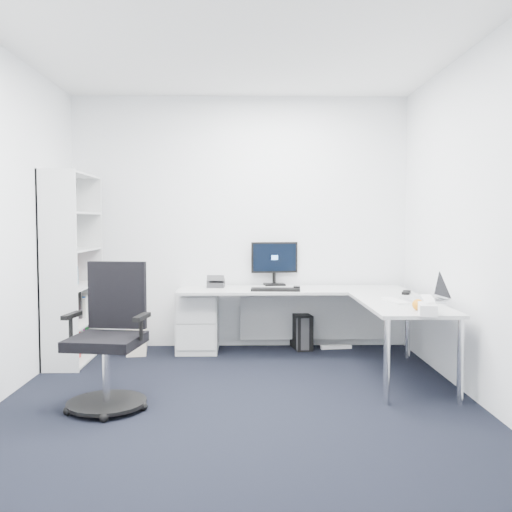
{
  "coord_description": "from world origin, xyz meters",
  "views": [
    {
      "loc": [
        0.05,
        -4.09,
        1.37
      ],
      "look_at": [
        0.15,
        1.05,
        1.05
      ],
      "focal_mm": 40.0,
      "sensor_mm": 36.0,
      "label": 1
    }
  ],
  "objects_px": {
    "bookshelf": "(72,268)",
    "laptop": "(422,286)",
    "monitor": "(274,263)",
    "l_desk": "(296,327)",
    "task_chair": "(106,337)"
  },
  "relations": [
    {
      "from": "bookshelf",
      "to": "laptop",
      "type": "relative_size",
      "value": 4.82
    },
    {
      "from": "bookshelf",
      "to": "monitor",
      "type": "bearing_deg",
      "value": 16.11
    },
    {
      "from": "l_desk",
      "to": "bookshelf",
      "type": "distance_m",
      "value": 2.25
    },
    {
      "from": "bookshelf",
      "to": "monitor",
      "type": "height_order",
      "value": "bookshelf"
    },
    {
      "from": "bookshelf",
      "to": "task_chair",
      "type": "distance_m",
      "value": 1.64
    },
    {
      "from": "bookshelf",
      "to": "monitor",
      "type": "relative_size",
      "value": 3.65
    },
    {
      "from": "bookshelf",
      "to": "l_desk",
      "type": "bearing_deg",
      "value": -1.32
    },
    {
      "from": "task_chair",
      "to": "monitor",
      "type": "bearing_deg",
      "value": 65.47
    },
    {
      "from": "l_desk",
      "to": "monitor",
      "type": "relative_size",
      "value": 4.59
    },
    {
      "from": "l_desk",
      "to": "monitor",
      "type": "distance_m",
      "value": 0.87
    },
    {
      "from": "task_chair",
      "to": "monitor",
      "type": "height_order",
      "value": "monitor"
    },
    {
      "from": "laptop",
      "to": "bookshelf",
      "type": "bearing_deg",
      "value": 159.92
    },
    {
      "from": "laptop",
      "to": "l_desk",
      "type": "bearing_deg",
      "value": 141.01
    },
    {
      "from": "l_desk",
      "to": "monitor",
      "type": "height_order",
      "value": "monitor"
    },
    {
      "from": "task_chair",
      "to": "laptop",
      "type": "distance_m",
      "value": 2.68
    }
  ]
}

